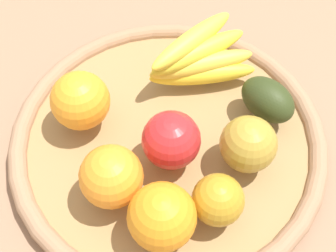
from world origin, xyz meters
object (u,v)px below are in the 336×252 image
(banana_bunch, at_px, (199,58))
(orange_0, at_px, (80,101))
(apple_0, at_px, (218,200))
(avocado, at_px, (268,100))
(apple_1, at_px, (248,144))
(orange_2, at_px, (162,217))
(orange_1, at_px, (111,177))
(apple_2, at_px, (171,140))

(banana_bunch, bearing_deg, orange_0, -138.04)
(banana_bunch, relative_size, apple_0, 2.43)
(apple_0, height_order, avocado, apple_0)
(apple_1, bearing_deg, orange_2, -121.89)
(apple_1, xyz_separation_m, orange_0, (-0.23, 0.01, 0.00))
(orange_1, relative_size, orange_2, 0.97)
(orange_0, relative_size, banana_bunch, 0.52)
(orange_0, distance_m, apple_0, 0.23)
(apple_0, bearing_deg, avocado, 78.56)
(orange_1, height_order, apple_0, orange_1)
(banana_bunch, relative_size, orange_2, 1.91)
(avocado, xyz_separation_m, apple_2, (-0.11, -0.11, 0.01))
(apple_1, relative_size, orange_0, 0.92)
(apple_1, bearing_deg, banana_bunch, 126.54)
(orange_0, distance_m, apple_2, 0.14)
(banana_bunch, bearing_deg, apple_2, -90.57)
(banana_bunch, height_order, orange_1, orange_1)
(orange_0, distance_m, orange_1, 0.13)
(banana_bunch, xyz_separation_m, apple_2, (-0.00, -0.15, 0.00))
(orange_0, height_order, avocado, orange_0)
(banana_bunch, height_order, orange_2, orange_2)
(orange_2, bearing_deg, orange_0, 139.05)
(banana_bunch, xyz_separation_m, apple_0, (0.07, -0.21, -0.00))
(apple_0, distance_m, orange_2, 0.07)
(apple_1, distance_m, apple_2, 0.10)
(orange_1, distance_m, avocado, 0.24)
(orange_1, xyz_separation_m, orange_2, (0.07, -0.03, 0.00))
(orange_0, xyz_separation_m, avocado, (0.25, 0.08, -0.01))
(apple_1, distance_m, apple_0, 0.09)
(apple_0, height_order, orange_2, orange_2)
(avocado, bearing_deg, orange_2, -113.52)
(orange_0, bearing_deg, orange_1, -51.29)
(apple_1, relative_size, apple_0, 1.15)
(avocado, relative_size, orange_2, 1.00)
(orange_0, height_order, orange_1, orange_0)
(apple_1, height_order, orange_1, orange_1)
(apple_1, bearing_deg, apple_2, -167.65)
(apple_2, bearing_deg, orange_0, 168.79)
(avocado, xyz_separation_m, orange_2, (-0.09, -0.21, 0.01))
(apple_2, bearing_deg, orange_2, -80.53)
(apple_1, xyz_separation_m, apple_2, (-0.10, -0.02, 0.00))
(apple_2, bearing_deg, avocado, 44.03)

